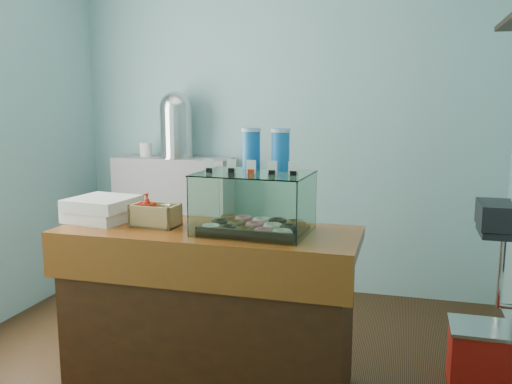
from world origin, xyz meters
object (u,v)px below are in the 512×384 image
(counter, at_px, (208,309))
(coffee_urn, at_px, (176,123))
(display_case, at_px, (257,199))
(red_cooler, at_px, (486,357))

(counter, bearing_deg, coffee_urn, 118.75)
(counter, height_order, display_case, display_case)
(display_case, height_order, coffee_urn, coffee_urn)
(counter, relative_size, coffee_urn, 2.90)
(display_case, bearing_deg, coffee_urn, 129.42)
(counter, xyz_separation_m, red_cooler, (1.47, 0.40, -0.28))
(counter, distance_m, red_cooler, 1.55)
(display_case, bearing_deg, red_cooler, 19.91)
(display_case, relative_size, coffee_urn, 1.07)
(coffee_urn, height_order, red_cooler, coffee_urn)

